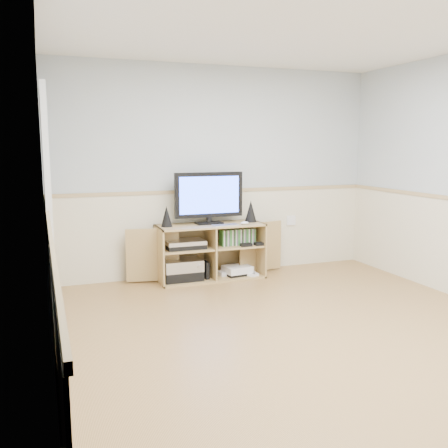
{
  "coord_description": "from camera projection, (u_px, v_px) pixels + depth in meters",
  "views": [
    {
      "loc": [
        -2.03,
        -3.47,
        1.57
      ],
      "look_at": [
        -0.31,
        1.2,
        0.78
      ],
      "focal_mm": 40.0,
      "sensor_mm": 36.0,
      "label": 1
    }
  ],
  "objects": [
    {
      "name": "av_components",
      "position": [
        183.0,
        263.0,
        5.78
      ],
      "size": [
        0.52,
        0.33,
        0.47
      ],
      "color": "black",
      "rests_on": "media_cabinet"
    },
    {
      "name": "speaker_left",
      "position": [
        167.0,
        216.0,
        5.65
      ],
      "size": [
        0.13,
        0.13,
        0.24
      ],
      "primitive_type": "cone",
      "color": "black",
      "rests_on": "media_cabinet"
    },
    {
      "name": "monitor",
      "position": [
        209.0,
        196.0,
        5.82
      ],
      "size": [
        0.82,
        0.18,
        0.61
      ],
      "color": "black",
      "rests_on": "media_cabinet"
    },
    {
      "name": "wall_outlet",
      "position": [
        291.0,
        220.0,
        6.47
      ],
      "size": [
        0.12,
        0.03,
        0.12
      ],
      "primitive_type": "cube",
      "color": "white",
      "rests_on": "wall_back"
    },
    {
      "name": "mouse",
      "position": [
        245.0,
        223.0,
        5.82
      ],
      "size": [
        0.1,
        0.07,
        0.04
      ],
      "primitive_type": "ellipsoid",
      "rotation": [
        0.0,
        0.0,
        0.08
      ],
      "color": "white",
      "rests_on": "media_cabinet"
    },
    {
      "name": "game_cases",
      "position": [
        237.0,
        237.0,
        5.95
      ],
      "size": [
        0.42,
        0.14,
        0.19
      ],
      "primitive_type": "cube",
      "color": "#3F8C3F",
      "rests_on": "media_cabinet"
    },
    {
      "name": "room",
      "position": [
        298.0,
        189.0,
        4.06
      ],
      "size": [
        4.04,
        4.54,
        2.54
      ],
      "color": "#AE8A4D",
      "rests_on": "ground"
    },
    {
      "name": "keyboard",
      "position": [
        225.0,
        225.0,
        5.74
      ],
      "size": [
        0.3,
        0.13,
        0.01
      ],
      "primitive_type": "cube",
      "rotation": [
        0.0,
        0.0,
        0.04
      ],
      "color": "silver",
      "rests_on": "media_cabinet"
    },
    {
      "name": "media_cabinet",
      "position": [
        209.0,
        250.0,
        5.93
      ],
      "size": [
        1.95,
        0.47,
        0.65
      ],
      "color": "tan",
      "rests_on": "floor"
    },
    {
      "name": "game_consoles",
      "position": [
        236.0,
        271.0,
        6.01
      ],
      "size": [
        0.46,
        0.3,
        0.11
      ],
      "color": "white",
      "rests_on": "media_cabinet"
    },
    {
      "name": "speaker_right",
      "position": [
        251.0,
        211.0,
        6.0
      ],
      "size": [
        0.14,
        0.14,
        0.26
      ],
      "primitive_type": "cone",
      "color": "black",
      "rests_on": "media_cabinet"
    }
  ]
}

